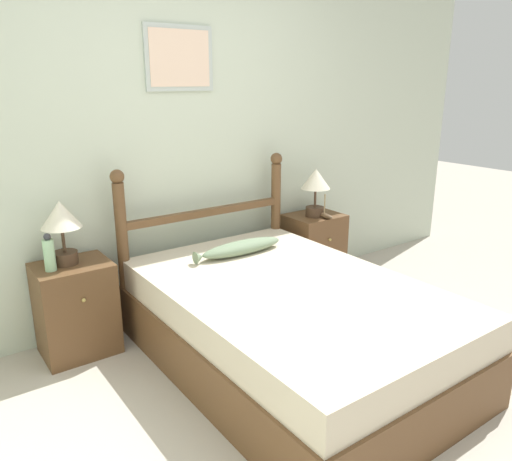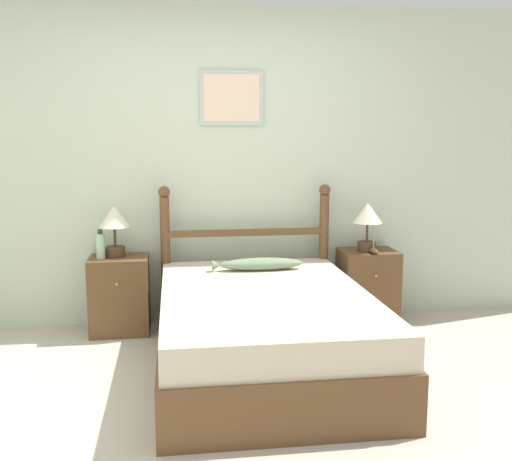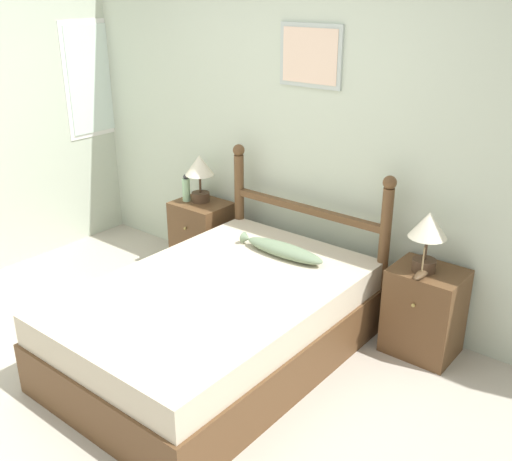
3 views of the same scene
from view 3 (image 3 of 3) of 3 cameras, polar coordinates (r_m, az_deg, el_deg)
The scene contains 11 objects.
ground_plane at distance 3.87m, azimuth -12.32°, elevation -14.18°, with size 16.00×16.00×0.00m, color #B7AD9E.
wall_back at distance 4.49m, azimuth 3.70°, elevation 9.57°, with size 6.40×0.08×2.55m.
bed at distance 3.90m, azimuth -3.71°, elevation -8.75°, with size 1.36×2.03×0.53m.
headboard at distance 4.42m, azimuth 4.74°, elevation 0.43°, with size 1.37×0.09×1.14m.
nightstand_left at distance 5.08m, azimuth -5.15°, elevation -0.52°, with size 0.45×0.39×0.60m.
nightstand_right at distance 4.09m, azimuth 15.73°, elevation -7.43°, with size 0.45×0.39×0.60m.
table_lamp_left at distance 4.92m, azimuth -5.39°, elevation 5.73°, with size 0.24×0.24×0.40m.
table_lamp_right at distance 3.83m, azimuth 16.05°, elevation -0.08°, with size 0.24×0.24×0.40m.
bottle at distance 5.00m, azimuth -6.67°, elevation 3.97°, with size 0.07×0.07×0.23m.
model_boat at distance 3.84m, azimuth 15.49°, elevation -3.96°, with size 0.06×0.19×0.20m.
fish_pillow at distance 4.14m, azimuth 2.53°, elevation -1.85°, with size 0.68×0.15×0.09m.
Camera 3 is at (2.53, -1.85, 2.29)m, focal length 42.00 mm.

